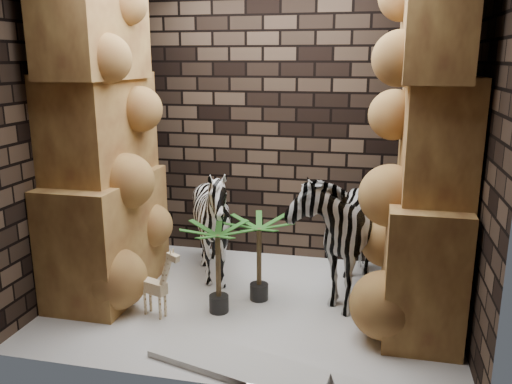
% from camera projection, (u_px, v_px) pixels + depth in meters
% --- Properties ---
extents(floor, '(3.50, 3.50, 0.00)m').
position_uv_depth(floor, '(253.00, 303.00, 4.73)').
color(floor, silver).
rests_on(floor, ground).
extents(wall_back, '(3.50, 0.00, 3.50)m').
position_uv_depth(wall_back, '(279.00, 122.00, 5.54)').
color(wall_back, black).
rests_on(wall_back, ground).
extents(wall_front, '(3.50, 0.00, 3.50)m').
position_uv_depth(wall_front, '(206.00, 168.00, 3.18)').
color(wall_front, black).
rests_on(wall_front, ground).
extents(wall_left, '(0.00, 3.00, 3.00)m').
position_uv_depth(wall_left, '(65.00, 132.00, 4.74)').
color(wall_left, black).
rests_on(wall_left, ground).
extents(wall_right, '(0.00, 3.00, 3.00)m').
position_uv_depth(wall_right, '(475.00, 146.00, 3.99)').
color(wall_right, black).
rests_on(wall_right, ground).
extents(rock_pillar_left, '(0.68, 1.30, 3.00)m').
position_uv_depth(rock_pillar_left, '(100.00, 134.00, 4.66)').
color(rock_pillar_left, tan).
rests_on(rock_pillar_left, floor).
extents(rock_pillar_right, '(0.58, 1.25, 3.00)m').
position_uv_depth(rock_pillar_right, '(430.00, 145.00, 4.06)').
color(rock_pillar_right, tan).
rests_on(rock_pillar_right, floor).
extents(zebra_right, '(0.79, 1.30, 1.46)m').
position_uv_depth(zebra_right, '(339.00, 218.00, 4.81)').
color(zebra_right, white).
rests_on(zebra_right, floor).
extents(zebra_left, '(1.31, 1.45, 1.09)m').
position_uv_depth(zebra_left, '(213.00, 228.00, 5.09)').
color(zebra_left, white).
rests_on(zebra_left, floor).
extents(giraffe_toy, '(0.36, 0.22, 0.66)m').
position_uv_depth(giraffe_toy, '(154.00, 279.00, 4.43)').
color(giraffe_toy, beige).
rests_on(giraffe_toy, floor).
extents(palm_front, '(0.36, 0.36, 0.78)m').
position_uv_depth(palm_front, '(259.00, 259.00, 4.72)').
color(palm_front, '#184A11').
rests_on(palm_front, floor).
extents(palm_back, '(0.36, 0.36, 0.80)m').
position_uv_depth(palm_back, '(218.00, 269.00, 4.48)').
color(palm_back, '#184A11').
rests_on(palm_back, floor).
extents(surfboard, '(1.64, 0.80, 0.05)m').
position_uv_depth(surfboard, '(255.00, 369.00, 3.68)').
color(surfboard, silver).
rests_on(surfboard, floor).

